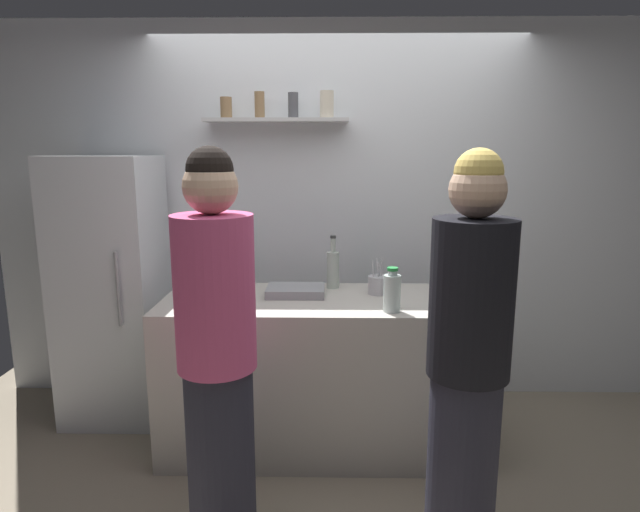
# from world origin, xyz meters

# --- Properties ---
(ground_plane) EXTENTS (5.28, 5.28, 0.00)m
(ground_plane) POSITION_xyz_m (0.00, 0.00, 0.00)
(ground_plane) COLOR gray
(back_wall_assembly) EXTENTS (4.80, 0.32, 2.60)m
(back_wall_assembly) POSITION_xyz_m (-0.00, 1.25, 1.30)
(back_wall_assembly) COLOR white
(back_wall_assembly) RESTS_ON ground
(refrigerator) EXTENTS (0.60, 0.62, 1.72)m
(refrigerator) POSITION_xyz_m (-1.46, 0.85, 0.86)
(refrigerator) COLOR silver
(refrigerator) RESTS_ON ground
(counter) EXTENTS (1.82, 0.72, 0.91)m
(counter) POSITION_xyz_m (-0.10, 0.49, 0.45)
(counter) COLOR #B7B2A8
(counter) RESTS_ON ground
(baking_pan) EXTENTS (0.34, 0.24, 0.05)m
(baking_pan) POSITION_xyz_m (-0.25, 0.56, 0.93)
(baking_pan) COLOR gray
(baking_pan) RESTS_ON counter
(utensil_holder) EXTENTS (0.12, 0.12, 0.22)m
(utensil_holder) POSITION_xyz_m (0.24, 0.59, 0.96)
(utensil_holder) COLOR #B2B2B7
(utensil_holder) RESTS_ON counter
(wine_bottle_pale_glass) EXTENTS (0.08, 0.08, 0.33)m
(wine_bottle_pale_glass) POSITION_xyz_m (-0.03, 0.73, 1.03)
(wine_bottle_pale_glass) COLOR #B2BFB2
(wine_bottle_pale_glass) RESTS_ON counter
(wine_bottle_dark_glass) EXTENTS (0.07, 0.07, 0.34)m
(wine_bottle_dark_glass) POSITION_xyz_m (-0.64, 0.52, 1.04)
(wine_bottle_dark_glass) COLOR black
(wine_bottle_dark_glass) RESTS_ON counter
(wine_bottle_green_glass) EXTENTS (0.08, 0.08, 0.30)m
(wine_bottle_green_glass) POSITION_xyz_m (-0.58, 0.64, 1.03)
(wine_bottle_green_glass) COLOR #19471E
(wine_bottle_green_glass) RESTS_ON counter
(water_bottle_plastic) EXTENTS (0.09, 0.09, 0.24)m
(water_bottle_plastic) POSITION_xyz_m (0.28, 0.24, 1.02)
(water_bottle_plastic) COLOR silver
(water_bottle_plastic) RESTS_ON counter
(person_pink_top) EXTENTS (0.34, 0.34, 1.77)m
(person_pink_top) POSITION_xyz_m (-0.53, -0.33, 0.88)
(person_pink_top) COLOR #262633
(person_pink_top) RESTS_ON ground
(person_blonde) EXTENTS (0.34, 0.34, 1.76)m
(person_blonde) POSITION_xyz_m (0.53, -0.38, 0.88)
(person_blonde) COLOR #262633
(person_blonde) RESTS_ON ground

